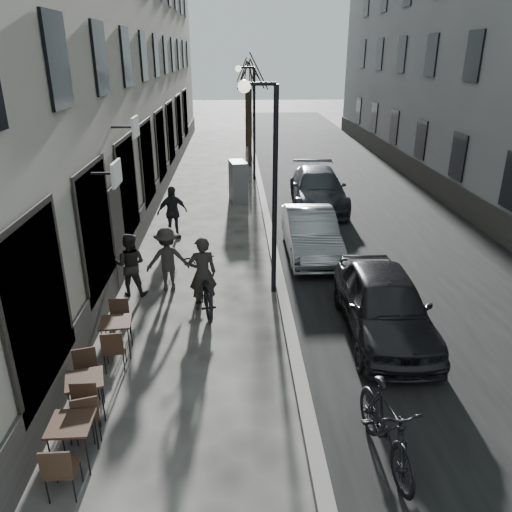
{
  "coord_description": "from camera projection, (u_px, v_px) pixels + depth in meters",
  "views": [
    {
      "loc": [
        -0.94,
        -5.37,
        5.65
      ],
      "look_at": [
        -0.53,
        3.99,
        1.8
      ],
      "focal_mm": 35.0,
      "sensor_mm": 36.0,
      "label": 1
    }
  ],
  "objects": [
    {
      "name": "ground",
      "position": [
        305.0,
        477.0,
        7.15
      ],
      "size": [
        120.0,
        120.0,
        0.0
      ],
      "primitive_type": "plane",
      "color": "#3D3A37",
      "rests_on": "ground"
    },
    {
      "name": "road",
      "position": [
        343.0,
        189.0,
        22.08
      ],
      "size": [
        7.3,
        60.0,
        0.0
      ],
      "primitive_type": "cube",
      "color": "black",
      "rests_on": "ground"
    },
    {
      "name": "kerb",
      "position": [
        261.0,
        189.0,
        21.91
      ],
      "size": [
        0.25,
        60.0,
        0.12
      ],
      "primitive_type": "cube",
      "color": "#65635E",
      "rests_on": "ground"
    },
    {
      "name": "streetlamp_near",
      "position": [
        268.0,
        168.0,
        11.48
      ],
      "size": [
        0.9,
        0.28,
        5.09
      ],
      "color": "black",
      "rests_on": "ground"
    },
    {
      "name": "streetlamp_far",
      "position": [
        250.0,
        111.0,
        22.57
      ],
      "size": [
        0.9,
        0.28,
        5.09
      ],
      "color": "black",
      "rests_on": "ground"
    },
    {
      "name": "tree_near",
      "position": [
        250.0,
        73.0,
        24.77
      ],
      "size": [
        2.4,
        2.4,
        5.7
      ],
      "color": "black",
      "rests_on": "ground"
    },
    {
      "name": "tree_far",
      "position": [
        247.0,
        69.0,
        30.32
      ],
      "size": [
        2.4,
        2.4,
        5.7
      ],
      "color": "black",
      "rests_on": "ground"
    },
    {
      "name": "bistro_set_a",
      "position": [
        73.0,
        438.0,
        7.22
      ],
      "size": [
        0.62,
        1.5,
        0.88
      ],
      "rotation": [
        0.0,
        0.0,
        0.02
      ],
      "color": "#321E16",
      "rests_on": "ground"
    },
    {
      "name": "bistro_set_b",
      "position": [
        86.0,
        393.0,
        8.2
      ],
      "size": [
        0.77,
        1.51,
        0.86
      ],
      "rotation": [
        0.0,
        0.0,
        0.26
      ],
      "color": "#321E16",
      "rests_on": "ground"
    },
    {
      "name": "bistro_set_c",
      "position": [
        117.0,
        334.0,
        9.92
      ],
      "size": [
        0.66,
        1.5,
        0.86
      ],
      "rotation": [
        0.0,
        0.0,
        0.11
      ],
      "color": "#321E16",
      "rests_on": "ground"
    },
    {
      "name": "utility_cabinet",
      "position": [
        238.0,
        182.0,
        19.99
      ],
      "size": [
        0.77,
        1.17,
        1.63
      ],
      "primitive_type": "cube",
      "rotation": [
        0.0,
        0.0,
        0.17
      ],
      "color": "slate",
      "rests_on": "ground"
    },
    {
      "name": "bicycle",
      "position": [
        203.0,
        287.0,
        11.65
      ],
      "size": [
        1.15,
        2.2,
        1.1
      ],
      "primitive_type": "imported",
      "rotation": [
        0.0,
        0.0,
        3.35
      ],
      "color": "black",
      "rests_on": "ground"
    },
    {
      "name": "cyclist_rider",
      "position": [
        203.0,
        273.0,
        11.51
      ],
      "size": [
        0.73,
        0.56,
        1.8
      ],
      "primitive_type": "imported",
      "rotation": [
        0.0,
        0.0,
        3.35
      ],
      "color": "black",
      "rests_on": "ground"
    },
    {
      "name": "pedestrian_near",
      "position": [
        130.0,
        264.0,
        12.25
      ],
      "size": [
        0.83,
        0.68,
        1.6
      ],
      "primitive_type": "imported",
      "rotation": [
        0.0,
        0.0,
        3.04
      ],
      "color": "black",
      "rests_on": "ground"
    },
    {
      "name": "pedestrian_mid",
      "position": [
        168.0,
        259.0,
        12.48
      ],
      "size": [
        1.16,
        0.8,
        1.66
      ],
      "primitive_type": "imported",
      "rotation": [
        0.0,
        0.0,
        3.32
      ],
      "color": "#2B2826",
      "rests_on": "ground"
    },
    {
      "name": "pedestrian_far",
      "position": [
        172.0,
        212.0,
        16.01
      ],
      "size": [
        1.09,
        0.82,
        1.72
      ],
      "primitive_type": "imported",
      "rotation": [
        0.0,
        0.0,
        0.46
      ],
      "color": "black",
      "rests_on": "ground"
    },
    {
      "name": "car_near",
      "position": [
        384.0,
        304.0,
        10.54
      ],
      "size": [
        1.79,
        4.2,
        1.41
      ],
      "primitive_type": "imported",
      "rotation": [
        0.0,
        0.0,
        -0.03
      ],
      "color": "black",
      "rests_on": "ground"
    },
    {
      "name": "car_mid",
      "position": [
        311.0,
        233.0,
        14.77
      ],
      "size": [
        1.41,
        4.04,
        1.33
      ],
      "primitive_type": "imported",
      "rotation": [
        0.0,
        0.0,
        -0.0
      ],
      "color": "gray",
      "rests_on": "ground"
    },
    {
      "name": "car_far",
      "position": [
        318.0,
        188.0,
        19.39
      ],
      "size": [
        2.22,
        4.99,
        1.42
      ],
      "primitive_type": "imported",
      "rotation": [
        0.0,
        0.0,
        -0.05
      ],
      "color": "#32353B",
      "rests_on": "ground"
    },
    {
      "name": "moped",
      "position": [
        386.0,
        427.0,
        7.25
      ],
      "size": [
        0.79,
        2.04,
        1.19
      ],
      "primitive_type": "imported",
      "rotation": [
        0.0,
        0.0,
        0.12
      ],
      "color": "black",
      "rests_on": "ground"
    }
  ]
}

